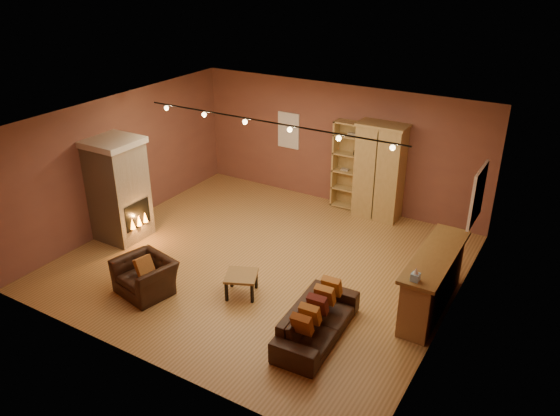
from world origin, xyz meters
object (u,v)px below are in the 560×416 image
Objects in this scene: bar_counter at (433,281)px; loveseat at (317,316)px; armoire at (379,171)px; fireplace at (119,189)px; coffee_table at (241,278)px; armchair at (145,271)px; bookcase at (352,165)px.

bar_counter is 2.07m from loveseat.
loveseat is at bearing -79.91° from armoire.
armoire reaches higher than fireplace.
coffee_table is at bearing -8.91° from fireplace.
armoire is at bearing 76.51° from armchair.
coffee_table is (-0.85, -4.10, -0.74)m from armoire.
fireplace is at bearing -173.06° from bar_counter.
armoire is 4.56m from loveseat.
bar_counter is 2.05× the size of armchair.
bar_counter reaches higher than armchair.
coffee_table is (-0.13, -4.26, -0.70)m from bookcase.
armoire is 4.25m from coffee_table.
bookcase is 0.74m from armoire.
coffee_table is (-2.92, -1.28, -0.19)m from bar_counter.
bookcase reaches higher than coffee_table.
loveseat is at bearing -9.84° from fireplace.
bookcase is at bearing 14.97° from loveseat.
coffee_table is at bearing 39.71° from armchair.
bookcase is 5.32m from armchair.
fireplace is 1.13× the size of loveseat.
bookcase is at bearing 47.32° from fireplace.
bookcase is at bearing 84.34° from armchair.
fireplace is at bearing 156.90° from armchair.
bookcase is 0.95× the size of armoire.
fireplace reaches higher than armchair.
bar_counter is at bearing 23.66° from coffee_table.
bookcase reaches higher than armchair.
armchair is at bearing -35.15° from fireplace.
armoire is at bearing -12.87° from bookcase.
fireplace is 0.99× the size of armoire.
armoire is (0.72, -0.16, 0.04)m from bookcase.
bookcase is 4.89m from loveseat.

